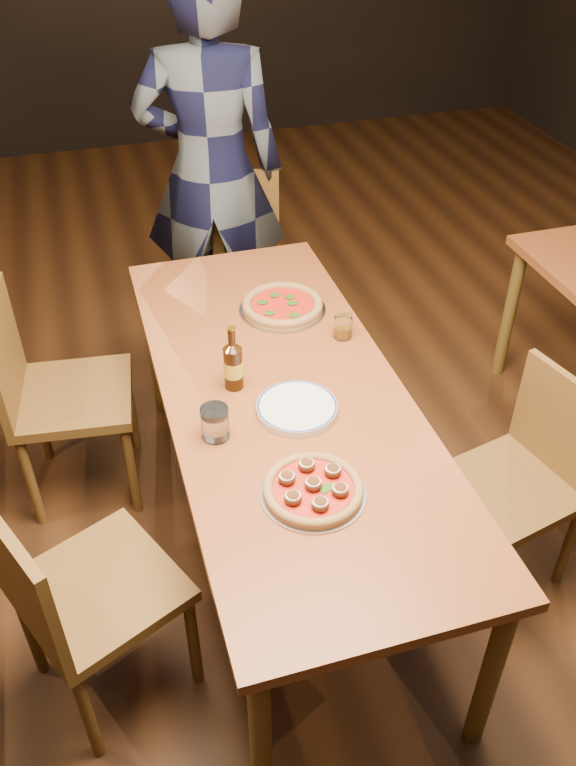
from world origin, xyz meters
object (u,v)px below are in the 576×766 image
object	(u,v)px
chair_end	(231,275)
water_glass	(215,423)
chair_main_nw	(99,587)
diner	(211,172)
amber_glass	(343,327)
pizza_margherita	(282,306)
plate_stack	(297,408)
pizza_meatball	(313,488)
chair_main_sw	(73,394)
beer_bottle	(233,366)
chair_main_e	(510,486)
table_main	(284,407)

from	to	relation	value
chair_end	water_glass	bearing A→B (deg)	-85.95
chair_main_nw	diner	distance (m)	2.05
chair_main_nw	amber_glass	world-z (taller)	chair_main_nw
water_glass	chair_end	bearing A→B (deg)	75.55
pizza_margherita	plate_stack	world-z (taller)	pizza_margherita
chair_end	pizza_meatball	bearing A→B (deg)	-76.39
chair_end	amber_glass	distance (m)	1.07
pizza_meatball	plate_stack	distance (m)	0.37
chair_main_sw	amber_glass	distance (m)	1.09
diner	beer_bottle	bearing A→B (deg)	95.57
chair_main_nw	pizza_margherita	xyz separation A→B (m)	(0.83, 0.89, 0.30)
amber_glass	chair_main_nw	bearing A→B (deg)	-146.65
water_glass	amber_glass	bearing A→B (deg)	35.45
chair_main_e	water_glass	bearing A→B (deg)	-114.30
pizza_meatball	plate_stack	xyz separation A→B (m)	(0.06, 0.36, -0.01)
chair_main_nw	pizza_meatball	xyz separation A→B (m)	(0.65, -0.07, 0.30)
diner	pizza_meatball	bearing A→B (deg)	101.21
chair_main_e	beer_bottle	world-z (taller)	beer_bottle
chair_main_e	chair_main_nw	bearing A→B (deg)	-100.73
pizza_meatball	water_glass	distance (m)	0.39
chair_main_e	plate_stack	bearing A→B (deg)	-121.68
pizza_margherita	beer_bottle	distance (m)	0.51
pizza_margherita	plate_stack	xyz separation A→B (m)	(-0.13, -0.60, -0.01)
pizza_meatball	amber_glass	bearing A→B (deg)	64.12
amber_glass	plate_stack	bearing A→B (deg)	-128.55
chair_main_nw	plate_stack	world-z (taller)	chair_main_nw
chair_end	pizza_meatball	xyz separation A→B (m)	(-0.15, -1.73, 0.28)
table_main	chair_end	distance (m)	1.27
chair_end	plate_stack	size ratio (longest dim) A/B	3.72
chair_main_sw	water_glass	size ratio (longest dim) A/B	8.77
pizza_meatball	diner	world-z (taller)	diner
chair_end	plate_stack	xyz separation A→B (m)	(-0.09, -1.37, 0.27)
chair_end	diner	world-z (taller)	diner
pizza_meatball	beer_bottle	bearing A→B (deg)	100.55
chair_main_nw	chair_main_sw	world-z (taller)	chair_main_sw
chair_main_e	plate_stack	xyz separation A→B (m)	(-0.71, 0.24, 0.33)
beer_bottle	water_glass	distance (m)	0.26
beer_bottle	diner	size ratio (longest dim) A/B	0.12
table_main	pizza_margherita	bearing A→B (deg)	74.32
chair_main_sw	water_glass	distance (m)	0.88
plate_stack	amber_glass	bearing A→B (deg)	51.45
chair_main_nw	water_glass	size ratio (longest dim) A/B	8.50
chair_end	water_glass	world-z (taller)	chair_end
amber_glass	water_glass	bearing A→B (deg)	-144.55
chair_main_nw	beer_bottle	size ratio (longest dim) A/B	4.00
table_main	amber_glass	bearing A→B (deg)	39.42
table_main	water_glass	distance (m)	0.34
chair_main_sw	diner	world-z (taller)	diner
chair_main_nw	amber_glass	bearing A→B (deg)	-81.23
plate_stack	beer_bottle	bearing A→B (deg)	131.55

